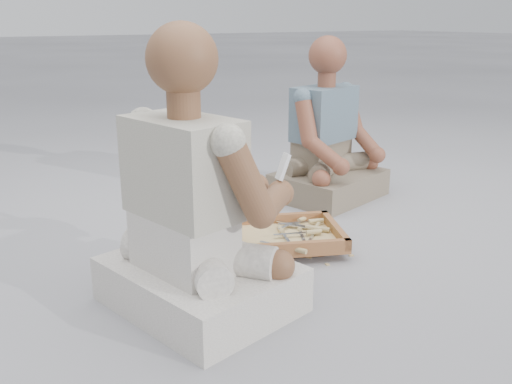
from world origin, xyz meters
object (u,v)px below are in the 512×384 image
carved_panel (235,240)px  companion (328,146)px  craftsman (197,217)px  tool_tray (286,236)px

carved_panel → companion: companion is taller
craftsman → tool_tray: bearing=102.3°
carved_panel → companion: (0.80, 0.36, 0.28)m
carved_panel → tool_tray: (0.17, -0.17, 0.04)m
carved_panel → craftsman: 0.67m
tool_tray → companion: (0.63, 0.52, 0.24)m
tool_tray → carved_panel: bearing=135.5°
craftsman → carved_panel: bearing=124.7°
carved_panel → craftsman: craftsman is taller
carved_panel → companion: size_ratio=0.61×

